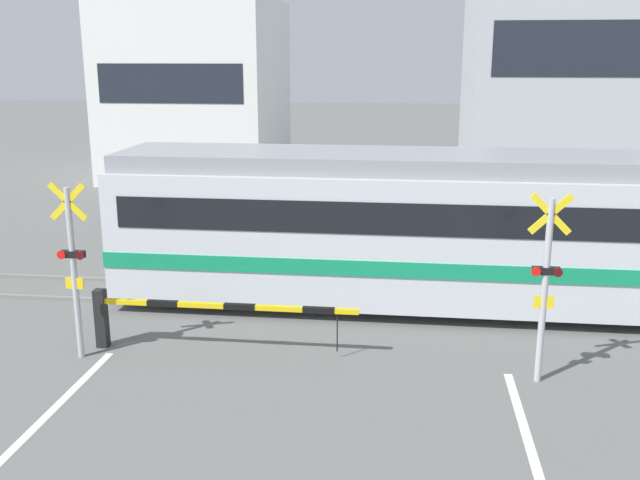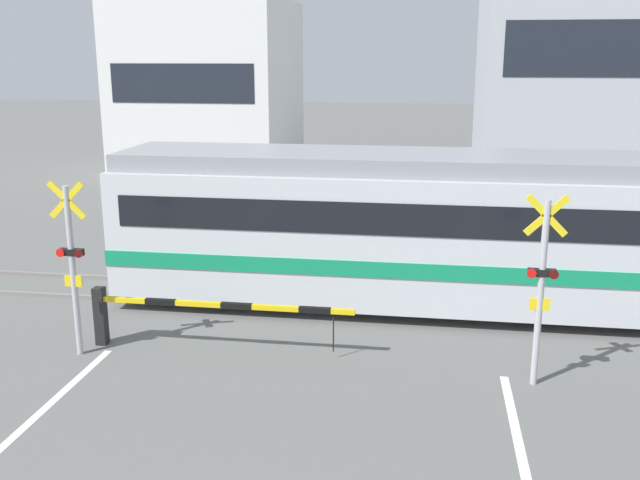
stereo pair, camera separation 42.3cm
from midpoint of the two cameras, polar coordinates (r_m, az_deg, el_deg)
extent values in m
cube|color=gray|center=(15.18, 0.88, -5.59)|extent=(50.00, 0.10, 0.08)
cube|color=gray|center=(16.52, 1.57, -3.90)|extent=(50.00, 0.10, 0.08)
cube|color=silver|center=(15.54, 18.95, 0.05)|extent=(18.41, 2.74, 2.72)
cube|color=gray|center=(15.25, 19.43, 5.66)|extent=(18.23, 2.41, 0.36)
cube|color=#148C59|center=(15.64, 18.83, -1.40)|extent=(18.43, 2.80, 0.32)
cube|color=black|center=(15.41, 19.14, 2.26)|extent=(17.68, 2.78, 0.64)
cube|color=black|center=(16.45, -14.32, 3.35)|extent=(0.03, 1.92, 0.80)
cylinder|color=black|center=(15.22, -2.66, -4.20)|extent=(0.76, 0.12, 0.76)
cylinder|color=black|center=(16.56, -1.67, -2.63)|extent=(0.76, 0.12, 0.76)
cube|color=black|center=(13.90, -16.31, -5.86)|extent=(0.20, 0.20, 1.11)
cube|color=yellow|center=(12.98, -6.79, -5.21)|extent=(4.77, 0.09, 0.09)
cube|color=black|center=(13.34, -11.75, -4.87)|extent=(0.57, 0.10, 0.10)
cube|color=black|center=(12.92, -5.77, -5.27)|extent=(0.57, 0.10, 0.10)
cube|color=black|center=(12.65, 0.54, -5.63)|extent=(0.57, 0.10, 0.10)
cylinder|color=black|center=(12.75, 2.04, -7.42)|extent=(0.02, 0.02, 0.72)
cube|color=black|center=(18.47, 14.24, -0.69)|extent=(0.20, 0.20, 1.11)
cube|color=yellow|center=(18.30, 6.86, 0.64)|extent=(4.77, 0.09, 0.09)
cube|color=black|center=(18.30, 10.59, 0.49)|extent=(0.57, 0.10, 0.10)
cube|color=black|center=(18.31, 6.12, 0.66)|extent=(0.57, 0.10, 0.10)
cube|color=black|center=(18.42, 1.67, 0.83)|extent=(0.57, 0.10, 0.10)
cylinder|color=black|center=(18.57, 0.64, -0.35)|extent=(0.02, 0.02, 0.72)
cylinder|color=#B2B2B7|center=(13.26, -18.28, -2.47)|extent=(0.11, 0.11, 3.10)
cube|color=yellow|center=(12.96, -18.73, 3.04)|extent=(0.68, 0.04, 0.68)
cube|color=yellow|center=(12.96, -18.73, 3.04)|extent=(0.68, 0.04, 0.68)
cube|color=black|center=(13.17, -18.41, -0.93)|extent=(0.44, 0.12, 0.12)
cylinder|color=red|center=(13.18, -19.21, -0.98)|extent=(0.15, 0.03, 0.15)
cylinder|color=#4C0C0C|center=(13.03, -17.89, -1.05)|extent=(0.15, 0.03, 0.15)
cube|color=yellow|center=(13.29, -18.27, -3.14)|extent=(0.32, 0.03, 0.20)
cylinder|color=#B2B2B7|center=(12.03, 18.18, -4.19)|extent=(0.11, 0.11, 3.10)
cube|color=yellow|center=(11.69, 18.68, 1.87)|extent=(0.68, 0.04, 0.68)
cube|color=yellow|center=(11.69, 18.68, 1.87)|extent=(0.68, 0.04, 0.68)
cube|color=black|center=(11.92, 18.32, -2.50)|extent=(0.44, 0.12, 0.12)
cylinder|color=red|center=(11.82, 17.56, -2.58)|extent=(0.15, 0.03, 0.15)
cylinder|color=#4C0C0C|center=(11.88, 19.18, -2.63)|extent=(0.15, 0.03, 0.15)
cube|color=yellow|center=(12.06, 18.13, -4.92)|extent=(0.32, 0.03, 0.20)
cylinder|color=#33384C|center=(20.17, -0.35, 0.67)|extent=(0.13, 0.13, 0.86)
cylinder|color=#33384C|center=(20.15, 0.05, 0.66)|extent=(0.13, 0.13, 0.86)
cube|color=maroon|center=(19.99, -0.15, 2.82)|extent=(0.38, 0.22, 0.68)
sphere|color=#997056|center=(19.90, -0.15, 4.13)|extent=(0.23, 0.23, 0.23)
cube|color=white|center=(32.93, -8.31, 11.88)|extent=(6.99, 7.72, 7.65)
cube|color=#1E232D|center=(29.24, -10.59, 12.22)|extent=(5.87, 0.03, 1.53)
cube|color=#B2B7BC|center=(31.97, 19.44, 13.27)|extent=(6.82, 7.72, 10.02)
cube|color=#1E232D|center=(28.17, 20.94, 14.11)|extent=(5.73, 0.03, 2.00)
camera|label=1|loc=(0.21, -89.17, 0.22)|focal=40.00mm
camera|label=2|loc=(0.21, 90.83, -0.22)|focal=40.00mm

